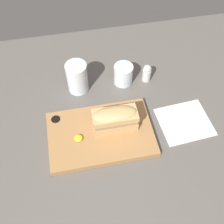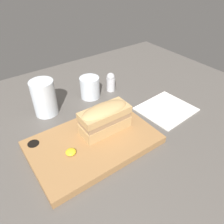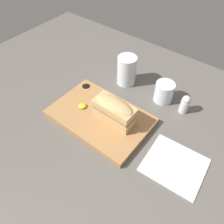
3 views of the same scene
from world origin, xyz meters
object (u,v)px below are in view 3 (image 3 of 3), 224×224
(napkin, at_px, (175,165))
(salt_shaker, at_px, (185,104))
(wine_glass, at_px, (164,93))
(serving_board, at_px, (100,117))
(sandwich, at_px, (114,110))
(water_glass, at_px, (127,72))

(napkin, bearing_deg, salt_shaker, 109.92)
(wine_glass, bearing_deg, salt_shaker, -4.45)
(napkin, bearing_deg, serving_board, 179.41)
(sandwich, relative_size, water_glass, 1.21)
(serving_board, relative_size, salt_shaker, 4.67)
(wine_glass, bearing_deg, serving_board, -119.60)
(water_glass, distance_m, salt_shaker, 0.26)
(napkin, relative_size, salt_shaker, 2.47)
(sandwich, xyz_separation_m, wine_glass, (0.07, 0.21, -0.03))
(sandwich, distance_m, water_glass, 0.23)
(sandwich, distance_m, wine_glass, 0.22)
(serving_board, relative_size, sandwich, 2.38)
(sandwich, height_order, wine_glass, sandwich)
(serving_board, height_order, salt_shaker, salt_shaker)
(wine_glass, relative_size, salt_shaker, 1.06)
(serving_board, bearing_deg, water_glass, 101.56)
(serving_board, height_order, sandwich, sandwich)
(water_glass, height_order, napkin, water_glass)
(napkin, height_order, salt_shaker, salt_shaker)
(wine_glass, relative_size, napkin, 0.43)
(salt_shaker, bearing_deg, sandwich, -129.20)
(serving_board, xyz_separation_m, napkin, (0.30, -0.00, -0.01))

